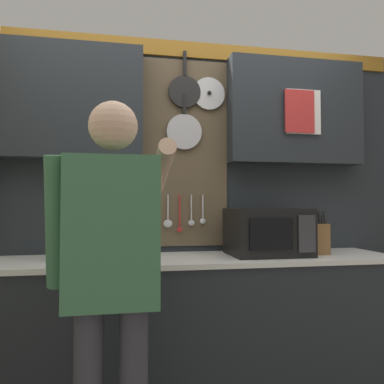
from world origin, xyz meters
TOP-DOWN VIEW (x-y plane):
  - base_cabinet_counter at (0.00, -0.00)m, footprint 2.48×0.59m
  - back_wall_unit at (0.01, 0.25)m, footprint 3.05×0.23m
  - microwave at (0.44, -0.01)m, footprint 0.49×0.39m
  - knife_block at (0.78, -0.01)m, footprint 0.11×0.15m
  - utensil_crock at (-0.79, -0.01)m, footprint 0.12×0.12m
  - person at (-0.51, -0.67)m, footprint 0.54×0.65m

SIDE VIEW (x-z plane):
  - base_cabinet_counter at x=0.00m, z-range 0.00..0.92m
  - person at x=-0.51m, z-range 0.16..1.83m
  - utensil_crock at x=-0.79m, z-range 0.85..1.16m
  - knife_block at x=0.78m, z-range 0.88..1.17m
  - microwave at x=0.44m, z-range 0.92..1.22m
  - back_wall_unit at x=0.01m, z-range 0.32..2.70m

